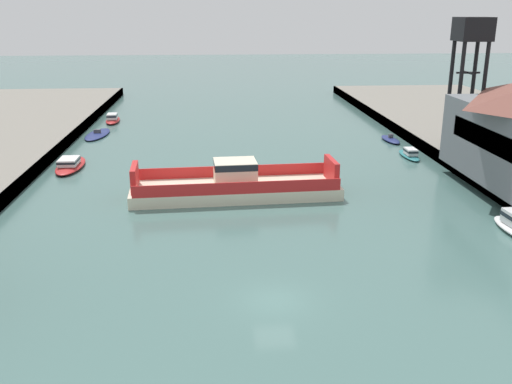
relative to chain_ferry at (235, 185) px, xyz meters
name	(u,v)px	position (x,y,z in m)	size (l,w,h in m)	color
ground_plane	(275,301)	(1.58, -20.56, -1.07)	(400.00, 400.00, 0.00)	#476B66
chain_ferry	(235,185)	(0.00, 0.00, 0.00)	(19.81, 6.86, 3.46)	beige
moored_boat_near_left	(390,139)	(21.72, 21.99, -0.81)	(2.02, 5.31, 0.98)	navy
moored_boat_mid_left	(113,119)	(-17.73, 38.55, -0.55)	(2.39, 6.52, 1.41)	red
moored_boat_mid_right	(410,154)	(21.38, 13.26, -0.64)	(1.67, 5.62, 1.14)	#237075
moored_boat_far_left	(98,134)	(-18.21, 28.54, -0.87)	(3.42, 8.51, 0.88)	navy
moored_boat_far_right	(70,164)	(-17.92, 11.18, -0.59)	(2.78, 7.96, 1.27)	red
crane_tower	(471,46)	(26.55, 11.25, 11.97)	(3.49, 3.49, 14.72)	black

